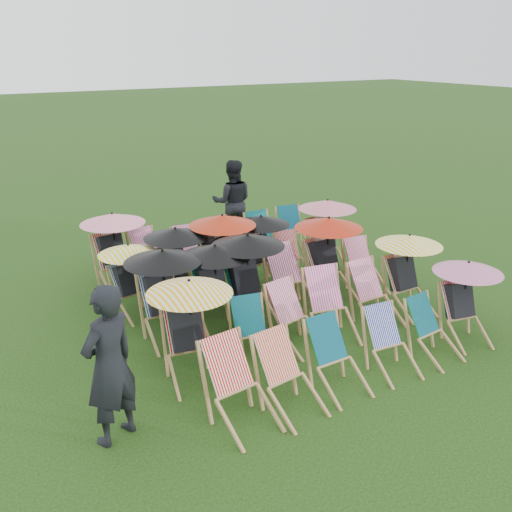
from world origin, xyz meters
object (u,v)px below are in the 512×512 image
person_rear (232,202)px  deckchair_29 (294,230)px  deckchair_0 (241,387)px  person_left (109,365)px  deckchair_5 (466,301)px

person_rear → deckchair_29: bearing=152.6°
deckchair_0 → person_rear: bearing=55.7°
person_left → deckchair_29: bearing=-166.5°
deckchair_5 → person_left: (-5.21, 0.42, 0.31)m
deckchair_5 → person_left: size_ratio=0.64×
deckchair_0 → person_rear: 6.58m
deckchair_29 → person_rear: bearing=137.4°
deckchair_0 → deckchair_5: deckchair_5 is taller
deckchair_29 → person_left: person_left is taller
deckchair_29 → person_rear: (-0.85, 1.16, 0.47)m
deckchair_0 → deckchair_5: size_ratio=0.83×
person_left → person_rear: 6.90m
deckchair_5 → person_rear: 5.79m
person_left → deckchair_0: bearing=135.1°
deckchair_5 → deckchair_0: bearing=-167.3°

